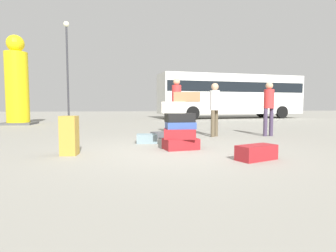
% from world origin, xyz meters
% --- Properties ---
extents(ground_plane, '(80.00, 80.00, 0.00)m').
position_xyz_m(ground_plane, '(0.00, 0.00, 0.00)').
color(ground_plane, gray).
extents(suitcase_tower, '(0.90, 0.72, 1.23)m').
position_xyz_m(suitcase_tower, '(0.16, 0.23, 0.54)').
color(suitcase_tower, maroon).
rests_on(suitcase_tower, ground).
extents(suitcase_charcoal_foreground_far, '(0.73, 0.57, 0.17)m').
position_xyz_m(suitcase_charcoal_foreground_far, '(0.08, 2.35, 0.09)').
color(suitcase_charcoal_foreground_far, '#4C4C51').
rests_on(suitcase_charcoal_foreground_far, ground).
extents(suitcase_maroon_foreground_near, '(0.79, 0.58, 0.26)m').
position_xyz_m(suitcase_maroon_foreground_near, '(1.23, -1.17, 0.13)').
color(suitcase_maroon_foreground_near, maroon).
rests_on(suitcase_maroon_foreground_near, ground).
extents(suitcase_slate_upright_blue, '(0.54, 0.43, 0.22)m').
position_xyz_m(suitcase_slate_upright_blue, '(-0.47, 1.27, 0.11)').
color(suitcase_slate_upright_blue, gray).
rests_on(suitcase_slate_upright_blue, ground).
extents(suitcase_tan_white_trunk, '(0.33, 0.32, 0.75)m').
position_xyz_m(suitcase_tan_white_trunk, '(-2.06, -0.17, 0.37)').
color(suitcase_tan_white_trunk, '#B28C33').
rests_on(suitcase_tan_white_trunk, ground).
extents(person_bearded_onlooker, '(0.30, 0.30, 1.61)m').
position_xyz_m(person_bearded_onlooker, '(1.66, 2.37, 0.96)').
color(person_bearded_onlooker, brown).
rests_on(person_bearded_onlooker, ground).
extents(person_tourist_with_camera, '(0.30, 0.34, 1.81)m').
position_xyz_m(person_tourist_with_camera, '(0.63, 3.13, 1.09)').
color(person_tourist_with_camera, '#3F334C').
rests_on(person_tourist_with_camera, ground).
extents(person_passerby_in_red, '(0.34, 0.30, 1.65)m').
position_xyz_m(person_passerby_in_red, '(3.35, 2.25, 0.99)').
color(person_passerby_in_red, '#3F334C').
rests_on(person_passerby_in_red, ground).
extents(yellow_dummy_statue, '(1.49, 1.49, 4.38)m').
position_xyz_m(yellow_dummy_statue, '(-6.28, 9.07, 1.96)').
color(yellow_dummy_statue, yellow).
rests_on(yellow_dummy_statue, ground).
extents(parked_bus, '(10.95, 3.72, 3.15)m').
position_xyz_m(parked_bus, '(6.77, 13.81, 1.84)').
color(parked_bus, silver).
rests_on(parked_bus, ground).
extents(lamp_post, '(0.36, 0.36, 6.25)m').
position_xyz_m(lamp_post, '(-4.61, 12.90, 4.06)').
color(lamp_post, '#333338').
rests_on(lamp_post, ground).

